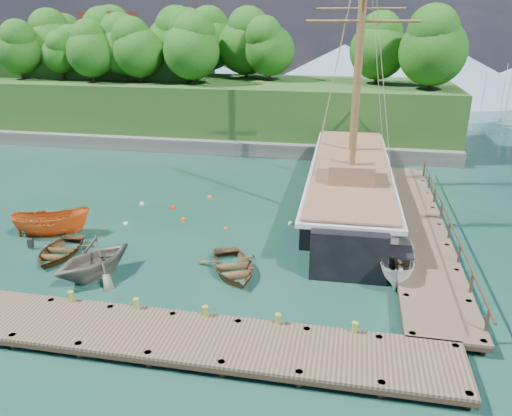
# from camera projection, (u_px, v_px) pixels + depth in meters

# --- Properties ---
(ground) EXTENTS (160.00, 160.00, 0.00)m
(ground) POSITION_uv_depth(u_px,v_px,m) (197.00, 268.00, 25.64)
(ground) COLOR #143E2E
(ground) RESTS_ON ground
(dock_near) EXTENTS (20.00, 3.20, 1.10)m
(dock_near) POSITION_uv_depth(u_px,v_px,m) (195.00, 339.00, 19.16)
(dock_near) COLOR #443929
(dock_near) RESTS_ON ground
(dock_east) EXTENTS (3.20, 24.00, 1.10)m
(dock_east) POSITION_uv_depth(u_px,v_px,m) (416.00, 225.00, 29.83)
(dock_east) COLOR #443929
(dock_east) RESTS_ON ground
(bollard_0) EXTENTS (0.26, 0.26, 0.45)m
(bollard_0) POSITION_uv_depth(u_px,v_px,m) (73.00, 313.00, 21.68)
(bollard_0) COLOR olive
(bollard_0) RESTS_ON ground
(bollard_1) EXTENTS (0.26, 0.26, 0.45)m
(bollard_1) POSITION_uv_depth(u_px,v_px,m) (138.00, 320.00, 21.14)
(bollard_1) COLOR olive
(bollard_1) RESTS_ON ground
(bollard_2) EXTENTS (0.26, 0.26, 0.45)m
(bollard_2) POSITION_uv_depth(u_px,v_px,m) (206.00, 328.00, 20.60)
(bollard_2) COLOR olive
(bollard_2) RESTS_ON ground
(bollard_3) EXTENTS (0.26, 0.26, 0.45)m
(bollard_3) POSITION_uv_depth(u_px,v_px,m) (278.00, 337.00, 20.05)
(bollard_3) COLOR olive
(bollard_3) RESTS_ON ground
(bollard_4) EXTENTS (0.26, 0.26, 0.45)m
(bollard_4) POSITION_uv_depth(u_px,v_px,m) (353.00, 345.00, 19.51)
(bollard_4) COLOR olive
(bollard_4) RESTS_ON ground
(rowboat_0) EXTENTS (3.03, 4.08, 0.81)m
(rowboat_0) POSITION_uv_depth(u_px,v_px,m) (60.00, 256.00, 26.95)
(rowboat_0) COLOR #543A1B
(rowboat_0) RESTS_ON ground
(rowboat_1) EXTENTS (5.16, 5.42, 2.23)m
(rowboat_1) POSITION_uv_depth(u_px,v_px,m) (95.00, 276.00, 24.80)
(rowboat_1) COLOR #6D685B
(rowboat_1) RESTS_ON ground
(rowboat_2) EXTENTS (4.63, 5.18, 0.88)m
(rowboat_2) POSITION_uv_depth(u_px,v_px,m) (233.00, 272.00, 25.16)
(rowboat_2) COLOR brown
(rowboat_2) RESTS_ON ground
(motorboat_orange) EXTENTS (4.78, 3.10, 1.73)m
(motorboat_orange) POSITION_uv_depth(u_px,v_px,m) (54.00, 235.00, 29.57)
(motorboat_orange) COLOR #CA5B1D
(motorboat_orange) RESTS_ON ground
(cabin_boat_white) EXTENTS (2.12, 4.66, 1.75)m
(cabin_boat_white) POSITION_uv_depth(u_px,v_px,m) (396.00, 278.00, 24.64)
(cabin_boat_white) COLOR silver
(cabin_boat_white) RESTS_ON ground
(schooner) EXTENTS (5.74, 29.07, 21.60)m
(schooner) POSITION_uv_depth(u_px,v_px,m) (349.00, 187.00, 34.20)
(schooner) COLOR black
(schooner) RESTS_ON ground
(mooring_buoy_0) EXTENTS (0.30, 0.30, 0.30)m
(mooring_buoy_0) POSITION_uv_depth(u_px,v_px,m) (126.00, 224.00, 31.09)
(mooring_buoy_0) COLOR white
(mooring_buoy_0) RESTS_ON ground
(mooring_buoy_1) EXTENTS (0.35, 0.35, 0.35)m
(mooring_buoy_1) POSITION_uv_depth(u_px,v_px,m) (184.00, 220.00, 31.73)
(mooring_buoy_1) COLOR #DF5304
(mooring_buoy_1) RESTS_ON ground
(mooring_buoy_2) EXTENTS (0.28, 0.28, 0.28)m
(mooring_buoy_2) POSITION_uv_depth(u_px,v_px,m) (226.00, 229.00, 30.37)
(mooring_buoy_2) COLOR orange
(mooring_buoy_2) RESTS_ON ground
(mooring_buoy_3) EXTENTS (0.33, 0.33, 0.33)m
(mooring_buoy_3) POSITION_uv_depth(u_px,v_px,m) (291.00, 224.00, 31.12)
(mooring_buoy_3) COLOR silver
(mooring_buoy_3) RESTS_ON ground
(mooring_buoy_4) EXTENTS (0.36, 0.36, 0.36)m
(mooring_buoy_4) POSITION_uv_depth(u_px,v_px,m) (173.00, 208.00, 33.77)
(mooring_buoy_4) COLOR #F21C00
(mooring_buoy_4) RESTS_ON ground
(mooring_buoy_5) EXTENTS (0.35, 0.35, 0.35)m
(mooring_buoy_5) POSITION_uv_depth(u_px,v_px,m) (210.00, 198.00, 35.74)
(mooring_buoy_5) COLOR orange
(mooring_buoy_5) RESTS_ON ground
(mooring_buoy_6) EXTENTS (0.35, 0.35, 0.35)m
(mooring_buoy_6) POSITION_uv_depth(u_px,v_px,m) (142.00, 204.00, 34.47)
(mooring_buoy_6) COLOR silver
(mooring_buoy_6) RESTS_ON ground
(headland) EXTENTS (51.00, 19.31, 12.90)m
(headland) POSITION_uv_depth(u_px,v_px,m) (169.00, 82.00, 54.81)
(headland) COLOR #474744
(headland) RESTS_ON ground
(distant_ridge) EXTENTS (117.00, 40.00, 10.00)m
(distant_ridge) POSITION_uv_depth(u_px,v_px,m) (340.00, 66.00, 87.58)
(distant_ridge) COLOR #728CA5
(distant_ridge) RESTS_ON ground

